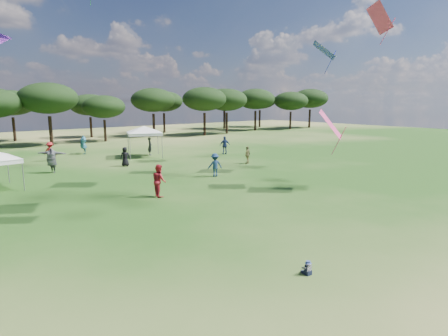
% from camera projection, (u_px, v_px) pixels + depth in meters
% --- Properties ---
extents(ground, '(140.00, 140.00, 0.00)m').
position_uv_depth(ground, '(388.00, 300.00, 10.28)').
color(ground, '#285118').
rests_on(ground, ground).
extents(tree_line, '(108.78, 17.63, 7.77)m').
position_uv_depth(tree_line, '(34.00, 101.00, 46.79)').
color(tree_line, black).
rests_on(tree_line, ground).
extents(tent_right, '(5.86, 5.86, 3.29)m').
position_uv_depth(tent_right, '(144.00, 127.00, 36.00)').
color(tent_right, gray).
rests_on(tent_right, ground).
extents(toddler, '(0.31, 0.34, 0.45)m').
position_uv_depth(toddler, '(308.00, 268.00, 11.75)').
color(toddler, black).
rests_on(toddler, ground).
extents(festival_crowd, '(30.99, 21.92, 1.93)m').
position_uv_depth(festival_crowd, '(53.00, 161.00, 28.32)').
color(festival_crowd, '#978C52').
rests_on(festival_crowd, ground).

